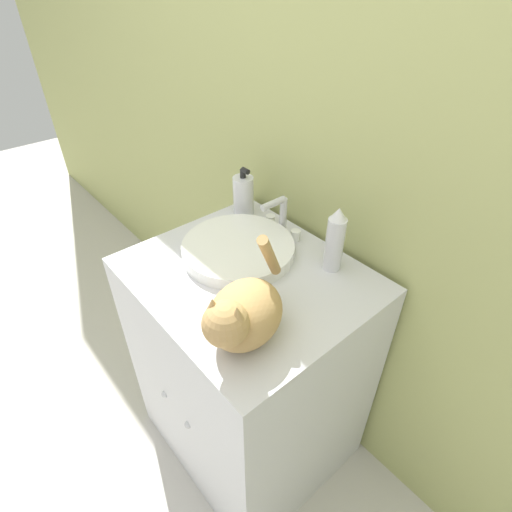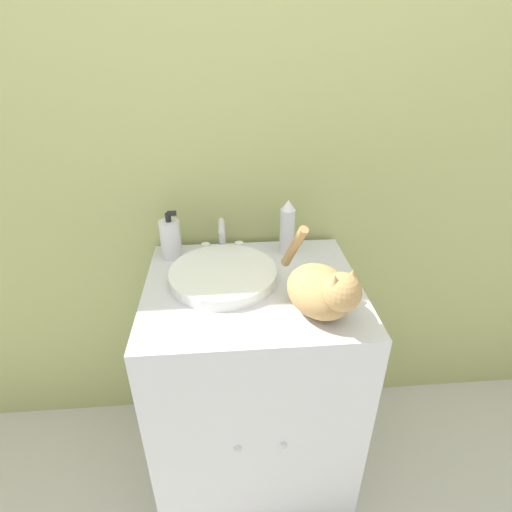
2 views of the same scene
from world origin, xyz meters
TOP-DOWN VIEW (x-y plane):
  - wall_back at (0.00, 0.64)m, footprint 6.00×0.05m
  - vanity_cabinet at (0.00, 0.30)m, footprint 0.69×0.61m
  - sink_basin at (-0.09, 0.34)m, footprint 0.35×0.35m
  - faucet at (-0.09, 0.52)m, footprint 0.15×0.11m
  - cat at (0.18, 0.13)m, footprint 0.24×0.33m
  - soap_bottle at (-0.27, 0.50)m, footprint 0.07×0.07m
  - spray_bottle at (0.14, 0.51)m, footprint 0.05×0.05m

SIDE VIEW (x-z plane):
  - vanity_cabinet at x=0.00m, z-range 0.00..0.88m
  - sink_basin at x=-0.09m, z-range 0.88..0.92m
  - faucet at x=-0.09m, z-range 0.87..1.01m
  - soap_bottle at x=-0.27m, z-range 0.86..1.04m
  - cat at x=0.18m, z-range 0.84..1.08m
  - spray_bottle at x=0.14m, z-range 0.87..1.08m
  - wall_back at x=0.00m, z-range 0.00..2.50m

